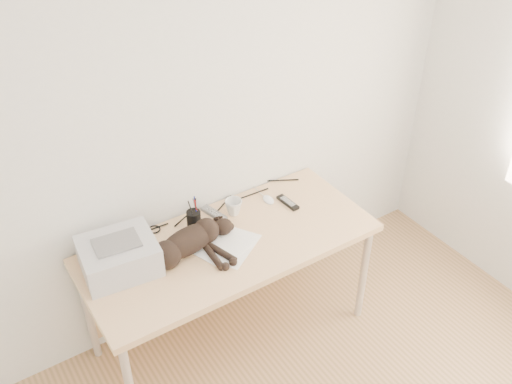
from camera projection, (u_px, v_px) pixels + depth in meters
wall_back at (191, 123)px, 2.99m from camera, size 3.50×0.00×3.50m
desk at (222, 251)px, 3.21m from camera, size 1.60×0.70×0.74m
printer at (119, 256)px, 2.86m from camera, size 0.40×0.35×0.18m
papers at (229, 246)px, 3.04m from camera, size 0.39×0.34×0.01m
cat at (186, 244)px, 2.95m from camera, size 0.68×0.32×0.15m
mug at (234, 207)px, 3.25m from camera, size 0.13×0.13×0.09m
pen_cup at (194, 220)px, 3.14m from camera, size 0.08×0.08×0.20m
remote_grey at (214, 214)px, 3.26m from camera, size 0.09×0.18×0.02m
remote_black at (288, 202)px, 3.35m from camera, size 0.06×0.16×0.02m
mouse at (268, 198)px, 3.37m from camera, size 0.07×0.10×0.03m
cable_tangle at (202, 211)px, 3.28m from camera, size 1.36×0.08×0.01m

